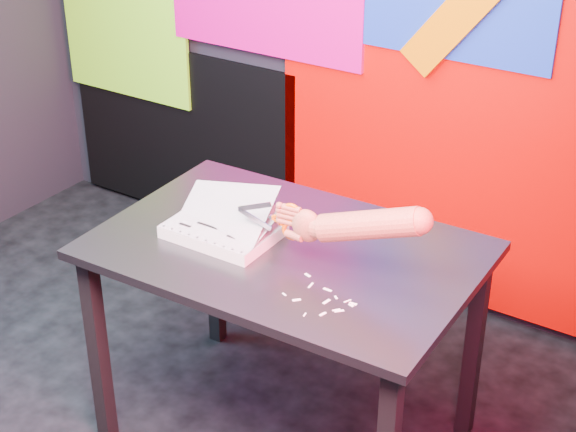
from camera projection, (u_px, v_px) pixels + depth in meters
The scene contains 7 objects.
room at pixel (34, 67), 2.36m from camera, with size 3.01×3.01×2.71m.
backdrop at pixel (329, 64), 3.60m from camera, with size 2.88×0.05×2.08m.
work_table at pixel (286, 272), 2.76m from camera, with size 1.19×0.81×0.75m.
printout_stack at pixel (224, 229), 2.76m from camera, with size 0.35×0.25×0.18m.
scissors at pixel (287, 221), 2.59m from camera, with size 0.21×0.03×0.12m.
hand_forearm at pixel (358, 225), 2.48m from camera, with size 0.46×0.11×0.19m.
paper_clippings at pixel (325, 299), 2.45m from camera, with size 0.21×0.19×0.00m.
Camera 1 is at (1.81, -1.53, 2.12)m, focal length 55.00 mm.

